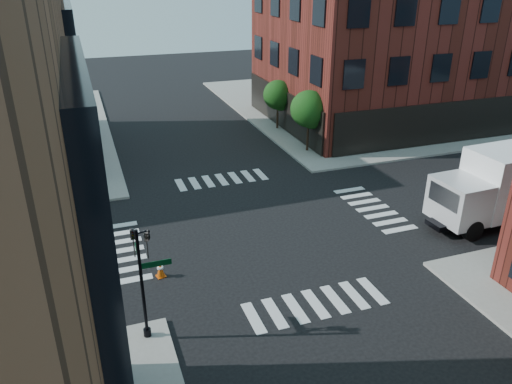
{
  "coord_description": "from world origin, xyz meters",
  "views": [
    {
      "loc": [
        -7.93,
        -21.98,
        12.61
      ],
      "look_at": [
        -0.41,
        -0.84,
        2.5
      ],
      "focal_mm": 35.0,
      "sensor_mm": 36.0,
      "label": 1
    }
  ],
  "objects": [
    {
      "name": "tree_far",
      "position": [
        7.56,
        15.98,
        2.87
      ],
      "size": [
        2.43,
        2.43,
        4.07
      ],
      "color": "black",
      "rests_on": "ground"
    },
    {
      "name": "signal_pole",
      "position": [
        -6.72,
        -6.68,
        2.86
      ],
      "size": [
        1.29,
        1.24,
        4.6
      ],
      "color": "black",
      "rests_on": "ground"
    },
    {
      "name": "ground",
      "position": [
        0.0,
        0.0,
        0.0
      ],
      "size": [
        120.0,
        120.0,
        0.0
      ],
      "primitive_type": "plane",
      "color": "black",
      "rests_on": "ground"
    },
    {
      "name": "tree_near",
      "position": [
        7.56,
        9.98,
        3.16
      ],
      "size": [
        2.69,
        2.69,
        4.49
      ],
      "color": "black",
      "rests_on": "ground"
    },
    {
      "name": "building_ne",
      "position": [
        20.5,
        16.0,
        6.0
      ],
      "size": [
        25.0,
        16.0,
        12.0
      ],
      "primitive_type": "cube",
      "color": "#411610",
      "rests_on": "ground"
    },
    {
      "name": "traffic_cone",
      "position": [
        -5.64,
        -2.86,
        0.35
      ],
      "size": [
        0.47,
        0.47,
        0.72
      ],
      "rotation": [
        0.0,
        0.0,
        0.22
      ],
      "color": "#CD4D09",
      "rests_on": "ground"
    },
    {
      "name": "box_truck",
      "position": [
        13.12,
        -3.54,
        2.11
      ],
      "size": [
        9.06,
        3.09,
        4.05
      ],
      "rotation": [
        0.0,
        0.0,
        0.04
      ],
      "color": "white",
      "rests_on": "ground"
    },
    {
      "name": "sidewalk_ne",
      "position": [
        21.0,
        21.0,
        0.07
      ],
      "size": [
        30.0,
        30.0,
        0.15
      ],
      "primitive_type": "cube",
      "color": "gray",
      "rests_on": "ground"
    }
  ]
}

